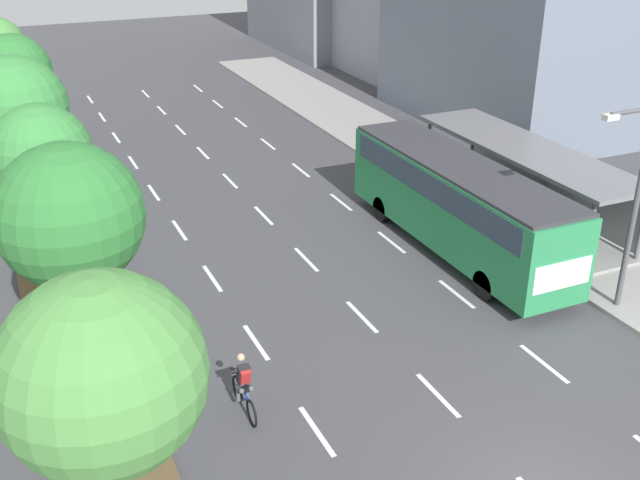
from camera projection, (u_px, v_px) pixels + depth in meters
name	position (u px, v px, depth m)	size (l,w,h in m)	color
median_strip	(43.00, 224.00, 29.63)	(2.60, 52.00, 0.12)	brown
sidewalk_right	(424.00, 163.00, 36.17)	(4.50, 52.00, 0.15)	gray
lane_divider_left	(179.00, 230.00, 29.26)	(0.14, 45.71, 0.01)	white
lane_divider_center	(264.00, 215.00, 30.57)	(0.14, 45.71, 0.01)	white
lane_divider_right	(341.00, 202.00, 31.87)	(0.14, 45.71, 0.01)	white
bus_shelter	(528.00, 174.00, 29.62)	(2.90, 11.03, 2.86)	gray
bus	(457.00, 198.00, 26.81)	(2.54, 11.29, 3.37)	#28844C
cyclist	(244.00, 387.00, 18.78)	(0.46, 1.82, 1.71)	black
median_tree_nearest	(102.00, 375.00, 13.26)	(3.81, 3.81, 6.11)	brown
median_tree_second	(70.00, 216.00, 18.57)	(3.73, 3.73, 6.49)	brown
median_tree_third	(41.00, 155.00, 24.07)	(3.27, 3.27, 5.88)	brown
median_tree_fourth	(16.00, 107.00, 29.34)	(4.04, 4.04, 6.23)	brown
median_tree_fifth	(14.00, 72.00, 34.83)	(3.50, 3.50, 5.99)	brown
streetlight	(633.00, 195.00, 22.12)	(1.91, 0.24, 6.50)	#4C4C51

